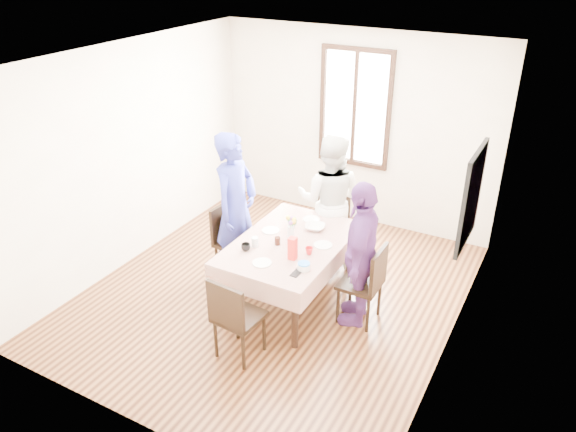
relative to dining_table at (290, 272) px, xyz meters
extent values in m
plane|color=black|center=(-0.22, 0.03, -0.38)|extent=(4.50, 4.50, 0.00)
plane|color=beige|center=(-0.22, 2.28, 0.98)|extent=(4.00, 0.00, 4.00)
plane|color=beige|center=(1.78, 0.03, 0.98)|extent=(0.00, 4.50, 4.50)
cube|color=black|center=(-0.22, 2.26, 1.27)|extent=(1.02, 0.06, 1.62)
cube|color=white|center=(-0.22, 2.27, 1.27)|extent=(0.90, 0.02, 1.50)
cube|color=red|center=(1.76, 0.33, 1.18)|extent=(0.04, 0.76, 0.96)
cube|color=black|center=(0.00, 0.00, 0.00)|extent=(0.98, 1.51, 0.75)
cube|color=#5E0D00|center=(0.00, 0.00, 0.38)|extent=(1.10, 1.63, 0.01)
cube|color=black|center=(-0.82, 0.14, 0.08)|extent=(0.44, 0.44, 0.91)
cube|color=black|center=(0.82, 0.05, 0.08)|extent=(0.42, 0.42, 0.91)
cube|color=black|center=(0.00, 1.04, 0.08)|extent=(0.48, 0.48, 0.91)
cube|color=black|center=(0.00, -1.04, 0.08)|extent=(0.45, 0.45, 0.91)
imported|color=#2C3291|center=(-0.80, 0.14, 0.54)|extent=(0.45, 0.67, 1.83)
imported|color=silver|center=(0.00, 1.02, 0.47)|extent=(0.94, 0.81, 1.69)
imported|color=#5A2D70|center=(0.80, 0.05, 0.44)|extent=(0.58, 1.01, 1.62)
imported|color=black|center=(-0.33, -0.39, 0.43)|extent=(0.13, 0.13, 0.08)
imported|color=red|center=(0.30, -0.13, 0.43)|extent=(0.09, 0.09, 0.08)
imported|color=#0C7226|center=(-0.17, 0.36, 0.43)|extent=(0.14, 0.14, 0.08)
imported|color=white|center=(0.11, 0.39, 0.41)|extent=(0.27, 0.27, 0.06)
cube|color=red|center=(0.19, -0.30, 0.51)|extent=(0.08, 0.08, 0.25)
cylinder|color=white|center=(0.38, -0.43, 0.42)|extent=(0.13, 0.13, 0.07)
cylinder|color=black|center=(-0.09, -0.12, 0.43)|extent=(0.06, 0.06, 0.09)
cylinder|color=silver|center=(-0.28, -0.27, 0.44)|extent=(0.07, 0.07, 0.11)
cube|color=black|center=(0.35, -0.52, 0.39)|extent=(0.08, 0.16, 0.01)
cylinder|color=silver|center=(-0.03, 0.07, 0.46)|extent=(0.08, 0.08, 0.15)
cylinder|color=white|center=(-0.31, 0.11, 0.39)|extent=(0.20, 0.20, 0.01)
cylinder|color=white|center=(0.35, 0.10, 0.39)|extent=(0.20, 0.20, 0.01)
cylinder|color=white|center=(-0.03, 0.58, 0.39)|extent=(0.20, 0.20, 0.01)
cylinder|color=white|center=(-0.04, -0.53, 0.39)|extent=(0.20, 0.20, 0.01)
cylinder|color=blue|center=(0.38, -0.43, 0.46)|extent=(0.12, 0.12, 0.01)
camera|label=1|loc=(2.48, -4.61, 3.38)|focal=34.52mm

